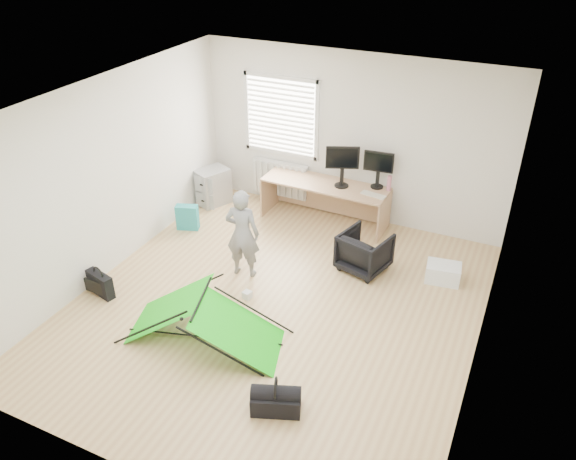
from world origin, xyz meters
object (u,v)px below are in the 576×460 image
at_px(monitor_right, 378,174).
at_px(duffel_bag, 276,402).
at_px(person, 243,234).
at_px(laptop_bag, 100,284).
at_px(thermos, 389,183).
at_px(kite, 203,319).
at_px(office_chair, 364,252).
at_px(filing_cabinet, 213,186).
at_px(monitor_left, 342,172).
at_px(desk, 325,203).
at_px(storage_crate, 443,273).

distance_m(monitor_right, duffel_bag, 4.19).
distance_m(person, laptop_bag, 2.00).
bearing_deg(thermos, kite, -109.59).
bearing_deg(person, kite, 89.36).
distance_m(monitor_right, laptop_bag, 4.37).
xyz_separation_m(laptop_bag, duffel_bag, (2.99, -0.80, -0.05)).
xyz_separation_m(office_chair, laptop_bag, (-3.00, -2.05, -0.13)).
distance_m(filing_cabinet, monitor_left, 2.35).
bearing_deg(monitor_right, person, -125.91).
bearing_deg(duffel_bag, desk, 83.83).
bearing_deg(laptop_bag, storage_crate, 43.53).
height_order(storage_crate, duffel_bag, storage_crate).
bearing_deg(monitor_left, thermos, -8.62).
bearing_deg(thermos, desk, -169.04).
distance_m(filing_cabinet, storage_crate, 4.16).
distance_m(thermos, person, 2.51).
xyz_separation_m(storage_crate, laptop_bag, (-4.08, -2.24, 0.03)).
height_order(office_chair, person, person).
bearing_deg(office_chair, laptop_bag, 49.67).
height_order(kite, storage_crate, kite).
bearing_deg(laptop_bag, duffel_bag, -0.12).
bearing_deg(office_chair, duffel_bag, 105.19).
relative_size(filing_cabinet, person, 0.48).
bearing_deg(thermos, monitor_left, -166.68).
relative_size(filing_cabinet, thermos, 2.60).
bearing_deg(laptop_bag, monitor_left, 69.08).
height_order(desk, laptop_bag, desk).
height_order(monitor_right, kite, monitor_right).
distance_m(filing_cabinet, office_chair, 3.13).
xyz_separation_m(thermos, person, (-1.45, -2.05, -0.15)).
distance_m(storage_crate, duffel_bag, 3.23).
relative_size(monitor_right, kite, 0.24).
bearing_deg(storage_crate, thermos, 137.39).
relative_size(filing_cabinet, duffel_bag, 1.22).
xyz_separation_m(desk, person, (-0.47, -1.86, 0.31)).
distance_m(filing_cabinet, laptop_bag, 2.90).
bearing_deg(desk, monitor_right, 16.97).
relative_size(desk, person, 1.54).
bearing_deg(duffel_bag, filing_cabinet, 108.35).
bearing_deg(office_chair, filing_cabinet, -0.32).
distance_m(person, duffel_bag, 2.58).
relative_size(monitor_left, office_chair, 0.80).
bearing_deg(kite, storage_crate, 29.08).
distance_m(laptop_bag, duffel_bag, 3.10).
relative_size(desk, kite, 1.06).
height_order(desk, kite, desk).
distance_m(desk, duffel_bag, 4.03).
height_order(monitor_left, person, person).
distance_m(monitor_left, person, 2.04).
height_order(kite, duffel_bag, kite).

